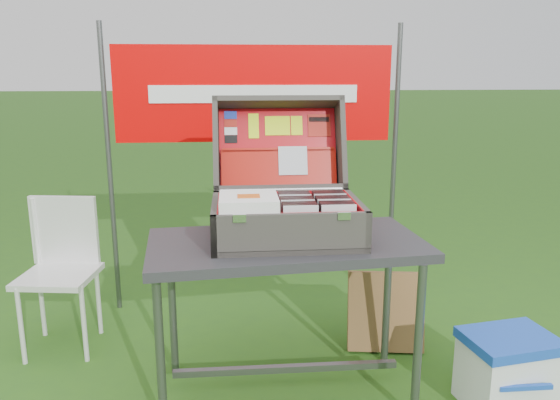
{
  "coord_description": "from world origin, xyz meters",
  "views": [
    {
      "loc": [
        -0.13,
        -2.12,
        1.43
      ],
      "look_at": [
        0.06,
        0.1,
        0.9
      ],
      "focal_mm": 35.0,
      "sensor_mm": 36.0,
      "label": 1
    }
  ],
  "objects": [
    {
      "name": "lid_sticker_cc_a",
      "position": [
        -0.14,
        0.59,
        1.22
      ],
      "size": [
        0.06,
        0.02,
        0.04
      ],
      "primitive_type": "cube",
      "rotation": [
        -1.9,
        0.0,
        0.0
      ],
      "color": "#1933B2",
      "rests_on": "suitcase_lid_liner"
    },
    {
      "name": "cd_left_6",
      "position": [
        0.13,
        0.08,
        0.84
      ],
      "size": [
        0.14,
        0.01,
        0.16
      ],
      "primitive_type": "cube",
      "color": "black",
      "rests_on": "suitcase_liner_floor"
    },
    {
      "name": "cd_left_0",
      "position": [
        0.13,
        -0.07,
        0.84
      ],
      "size": [
        0.14,
        0.01,
        0.16
      ],
      "primitive_type": "cube",
      "color": "silver",
      "rests_on": "suitcase_liner_floor"
    },
    {
      "name": "lid_sticker_cc_b",
      "position": [
        -0.14,
        0.57,
        1.18
      ],
      "size": [
        0.06,
        0.02,
        0.04
      ],
      "primitive_type": "cube",
      "rotation": [
        -1.9,
        0.0,
        0.0
      ],
      "color": "#B21C12",
      "rests_on": "suitcase_lid_liner"
    },
    {
      "name": "cd_right_8",
      "position": [
        0.28,
        0.13,
        0.84
      ],
      "size": [
        0.14,
        0.01,
        0.16
      ],
      "primitive_type": "cube",
      "color": "silver",
      "rests_on": "suitcase_liner_floor"
    },
    {
      "name": "suitcase_latch_left",
      "position": [
        -0.11,
        -0.11,
        0.88
      ],
      "size": [
        0.05,
        0.01,
        0.03
      ],
      "primitive_type": "cube",
      "color": "silver",
      "rests_on": "suitcase_base_wall_front"
    },
    {
      "name": "suitcase_liner_wall_right",
      "position": [
        0.38,
        0.11,
        0.82
      ],
      "size": [
        0.01,
        0.4,
        0.14
      ],
      "primitive_type": "cube",
      "color": "red",
      "rests_on": "suitcase_base_bottom"
    },
    {
      "name": "chair_upright_left",
      "position": [
        -1.19,
        0.78,
        0.59
      ],
      "size": [
        0.02,
        0.02,
        0.37
      ],
      "primitive_type": "cylinder",
      "color": "silver",
      "rests_on": "chair_seat"
    },
    {
      "name": "suitcase_lid_back",
      "position": [
        0.09,
        0.55,
        1.06
      ],
      "size": [
        0.63,
        0.17,
        0.43
      ],
      "primitive_type": "cube",
      "rotation": [
        -1.9,
        0.0,
        0.0
      ],
      "color": "#403C36",
      "rests_on": "suitcase_base_wall_back"
    },
    {
      "name": "cd_left_9",
      "position": [
        0.13,
        0.16,
        0.84
      ],
      "size": [
        0.14,
        0.01,
        0.16
      ],
      "primitive_type": "cube",
      "color": "black",
      "rests_on": "suitcase_liner_floor"
    },
    {
      "name": "cd_left_3",
      "position": [
        0.13,
        0.01,
        0.84
      ],
      "size": [
        0.14,
        0.01,
        0.16
      ],
      "primitive_type": "cube",
      "color": "black",
      "rests_on": "suitcase_liner_floor"
    },
    {
      "name": "cd_right_3",
      "position": [
        0.28,
        0.01,
        0.84
      ],
      "size": [
        0.14,
        0.01,
        0.16
      ],
      "primitive_type": "cube",
      "color": "black",
      "rests_on": "suitcase_liner_floor"
    },
    {
      "name": "cooler_body",
      "position": [
        1.04,
        -0.08,
        0.14
      ],
      "size": [
        0.4,
        0.32,
        0.29
      ],
      "primitive_type": "cube",
      "rotation": [
        0.0,
        0.0,
        0.16
      ],
      "color": "white",
      "rests_on": "ground"
    },
    {
      "name": "suitcase_base_wall_right",
      "position": [
        0.39,
        0.11,
        0.81
      ],
      "size": [
        0.02,
        0.45,
        0.17
      ],
      "primitive_type": "cube",
      "color": "#403C36",
      "rests_on": "table_top"
    },
    {
      "name": "suitcase_lid_rim_far",
      "position": [
        0.09,
        0.55,
        1.28
      ],
      "size": [
        0.63,
        0.17,
        0.08
      ],
      "primitive_type": "cube",
      "rotation": [
        -1.9,
        0.0,
        0.0
      ],
      "color": "#403C36",
      "rests_on": "suitcase_lid_back"
    },
    {
      "name": "suitcase_liner_wall_back",
      "position": [
        0.09,
        0.31,
        0.82
      ],
      "size": [
        0.58,
        0.01,
        0.14
      ],
      "primitive_type": "cube",
      "color": "red",
      "rests_on": "suitcase_base_bottom"
    },
    {
      "name": "songbook_1",
      "position": [
        -0.07,
        0.03,
        0.9
      ],
      "size": [
        0.24,
        0.24,
        0.0
      ],
      "primitive_type": "cube",
      "color": "white",
      "rests_on": "suitcase_base_wall_front"
    },
    {
      "name": "table_leg_br",
      "position": [
        0.61,
        0.32,
        0.34
      ],
      "size": [
        0.04,
        0.04,
        0.69
      ],
      "primitive_type": "cylinder",
      "color": "#59595B",
      "rests_on": "ground"
    },
    {
      "name": "chair_leg_br",
      "position": [
        -0.89,
        0.76,
        0.2
      ],
      "size": [
        0.02,
        0.02,
        0.4
      ],
      "primitive_type": "cylinder",
      "color": "silver",
      "rests_on": "ground"
    },
    {
      "name": "lid_card_neon_tall",
      "position": [
        -0.03,
        0.57,
        1.17
      ],
      "size": [
        0.05,
        0.04,
        0.12
      ],
      "primitive_type": "cube",
      "rotation": [
        -1.9,
        0.0,
        0.0
      ],
      "color": "#D5F90E",
      "rests_on": "suitcase_lid_liner"
    },
    {
      "name": "cd_left_8",
      "position": [
        0.13,
        0.13,
        0.84
      ],
      "size": [
        0.14,
        0.01,
        0.16
      ],
      "primitive_type": "cube",
      "color": "silver",
      "rests_on": "suitcase_liner_floor"
    },
    {
      "name": "songbook_4",
      "position": [
        -0.07,
        0.03,
        0.92
      ],
      "size": [
        0.24,
        0.24,
        0.0
      ],
      "primitive_type": "cube",
      "color": "white",
      "rests_on": "suitcase_base_wall_front"
    },
    {
      "name": "songbook_0",
      "position": [
        -0.07,
        0.03,
        0.9
      ],
      "size": [
        0.24,
        0.24,
        0.0
      ],
      "primitive_type": "cube",
      "color": "white",
      "rests_on": "suitcase_base_wall_front"
    },
    {
      "name": "cd_right_1",
      "position": [
        0.28,
        -0.04,
        0.84
      ],
      "size": [
        0.14,
        0.01,
        0.16
      ],
      "primitive_type": "cube",
      "color": "black",
      "rests_on": "suitcase_liner_floor"
    },
    {
      "name": "table",
      "position": [
        0.09,
        0.09,
        0.36
      ],
      "size": [
        1.21,
        0.69,
        0.73
      ],
      "primitive_type": null,
      "rotation": [
        0.0,
        0.0,
        0.1
      ],
      "color": "#2A292E",
      "rests_on": "ground"
    },
    {
      "name": "songbook_3",
      "position": [
        -0.07,
        0.03,
        0.91
      ],
      "size": [
        0.24,
        0.24,
        0.0
      ],
      "primitive_type": "cube",
      "color": "white",
      "rests_on": "suitcase_base_wall_front"
    },
    {
      "name": "cd_left_7",
      "position": [
        0.13,
        0.11,
        0.84
      ],
      "size": [
        0.14,
        0.01,
        0.16
      ],
      "primitive_type": "cube",
      "color": "black",
      "rests_on": "suitcase_liner_floor"
    },
    {
      "name": "suitcase_lid_pocket",
      "position": [
        0.09,
        0.49,
        0.97
      ],
      "size": [
        0.56,
        0.09,
        0.18
      ],
      "primitive_type": "cube",
      "rotation": [
        -1.9,
        0.0,
        0.0
      ],
      "color": "#A40E05",
      "rests_on": "suitcase_lid_liner"
    },
    {
      "name": "chair_leg_fr",
      "position": [
        -0.89,
        0.46,
        0.2
      ],
      "size": [
        0.02,
        0.02,
        0.4
      ],
      "primitive_type": "cylinder",
      "color": "silver",
      "rests_on": "ground"
    },
    {
      "name": "chair_seat",
      "position": [
        -1.04,
        0.61,
        0.4
      ],
      "size": [
        0.4,
        0.4,
        0.03
      ],
      "primitive_type": "cube",
      "rotation": [
        0.0,
        0.0,
        -0.14
      ],
      "color": "silver",
      "rests_on": "ground"
    },
    {
      "name": "cooler",
      "position": [
        1.04,
        -0.08,
        0.16
      ],
      "size": [
        0.42,
        0.34,
        0.33
      ],
      "primitive_type": null,
      "rotation": [
        0.0,
        0.0,
        0.16
      ],
      "color": "white",
      "rests_on": "ground"
    },
    {
      "name": "suitcase_liner_floor",
      "position": [
        0.09,
        0.11,
        0.75
      ],
      "size": [
        0.58,
        0.4,
        0.01
      ],
      "primitive_type": "cube",
      "color": "red",
      "rests_on": "suitcase_base_bottom"
    },
    {
      "name": "banner_post_left",
      "position": [
        -0.85,
        1.1,
        0.85
      ],
      "size": [
        0.03,
        0.03,
        1.7
      ],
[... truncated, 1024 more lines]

